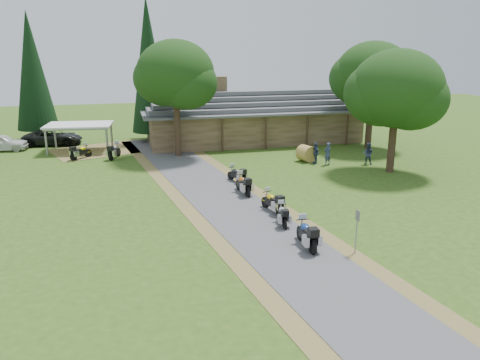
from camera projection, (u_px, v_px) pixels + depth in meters
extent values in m
plane|color=#2E4F16|center=(269.00, 237.00, 22.73)|extent=(120.00, 120.00, 0.00)
plane|color=#4D4D50|center=(238.00, 211.00, 26.33)|extent=(51.95, 51.95, 0.00)
imported|color=white|center=(1.00, 140.00, 41.46)|extent=(2.88, 5.84, 1.88)
imported|color=black|center=(52.00, 134.00, 43.90)|extent=(3.14, 6.00, 2.20)
imported|color=#333D5F|center=(328.00, 152.00, 36.43)|extent=(0.71, 0.60, 2.10)
imported|color=#333D5F|center=(368.00, 152.00, 36.74)|extent=(0.70, 0.67, 1.99)
imported|color=#333D5F|center=(316.00, 151.00, 36.95)|extent=(0.41, 0.56, 1.98)
cylinder|color=#A8853D|center=(306.00, 153.00, 37.71)|extent=(1.59, 1.52, 1.30)
cone|color=black|center=(149.00, 71.00, 44.23)|extent=(3.76, 3.76, 13.52)
cone|color=black|center=(33.00, 76.00, 45.49)|extent=(3.94, 3.94, 12.38)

